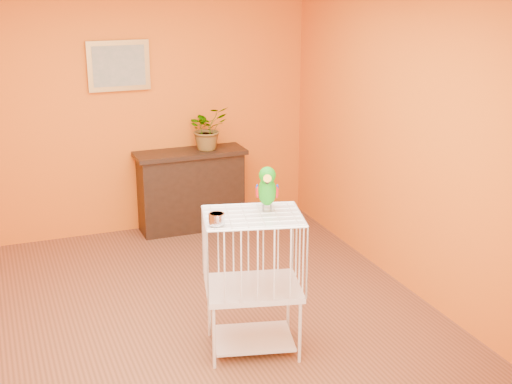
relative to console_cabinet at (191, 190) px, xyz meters
name	(u,v)px	position (x,y,z in m)	size (l,w,h in m)	color
ground	(185,324)	(-0.66, -2.05, -0.43)	(4.50, 4.50, 0.00)	brown
room_shell	(179,128)	(-0.66, -2.05, 1.15)	(4.50, 4.50, 4.50)	#D15E13
console_cabinet	(191,190)	(0.00, 0.00, 0.00)	(1.16, 0.42, 0.86)	black
potted_plant	(207,133)	(0.20, 0.01, 0.60)	(0.41, 0.45, 0.35)	#26722D
framed_picture	(119,66)	(-0.66, 0.17, 1.32)	(0.62, 0.04, 0.50)	#AB7E3D
birdcage	(253,281)	(-0.29, -2.59, 0.11)	(0.78, 0.66, 1.04)	silver
feed_cup	(217,219)	(-0.59, -2.68, 0.66)	(0.11, 0.11, 0.08)	silver
parrot	(267,188)	(-0.16, -2.54, 0.78)	(0.19, 0.30, 0.34)	#59544C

